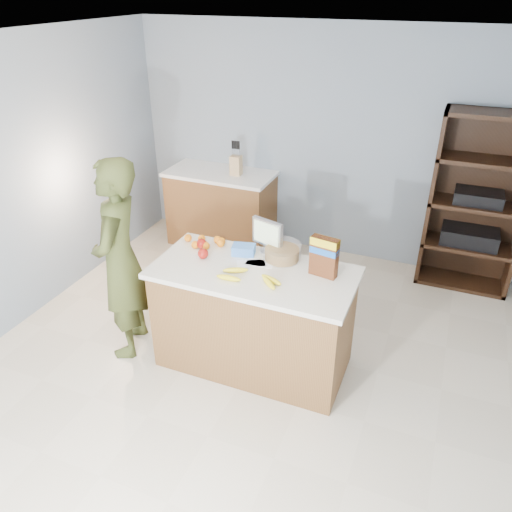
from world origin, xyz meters
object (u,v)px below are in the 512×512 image
at_px(counter_peninsula, 254,322).
at_px(tv, 267,234).
at_px(shelving_unit, 476,206).
at_px(person, 120,261).
at_px(cereal_box, 324,254).

height_order(counter_peninsula, tv, tv).
xyz_separation_m(shelving_unit, tv, (-1.56, -1.73, 0.19)).
xyz_separation_m(counter_peninsula, tv, (-0.01, 0.31, 0.64)).
distance_m(person, tv, 1.20).
height_order(shelving_unit, tv, shelving_unit).
distance_m(tv, cereal_box, 0.55).
height_order(person, tv, person).
bearing_deg(tv, cereal_box, -19.43).
distance_m(counter_peninsula, shelving_unit, 2.61).
relative_size(counter_peninsula, cereal_box, 5.02).
bearing_deg(person, tv, 96.57).
bearing_deg(tv, shelving_unit, 48.02).
height_order(shelving_unit, person, shelving_unit).
bearing_deg(shelving_unit, counter_peninsula, -127.11).
relative_size(shelving_unit, cereal_box, 5.80).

